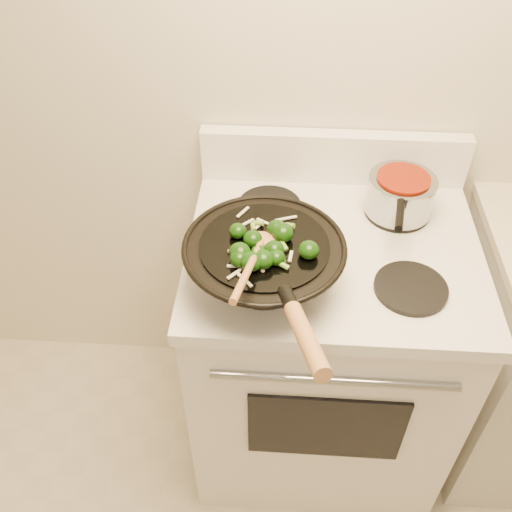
{
  "coord_description": "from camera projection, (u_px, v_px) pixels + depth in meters",
  "views": [
    {
      "loc": [
        -0.3,
        0.04,
        1.94
      ],
      "look_at": [
        -0.37,
        1.01,
        1.02
      ],
      "focal_mm": 40.0,
      "sensor_mm": 36.0,
      "label": 1
    }
  ],
  "objects": [
    {
      "name": "saucepan",
      "position": [
        400.0,
        194.0,
        1.57
      ],
      "size": [
        0.19,
        0.3,
        0.11
      ],
      "color": "#929599",
      "rests_on": "stove"
    },
    {
      "name": "stirfry",
      "position": [
        265.0,
        247.0,
        1.29
      ],
      "size": [
        0.21,
        0.28,
        0.04
      ],
      "color": "black",
      "rests_on": "wok"
    },
    {
      "name": "wooden_spoon",
      "position": [
        255.0,
        255.0,
        1.25
      ],
      "size": [
        0.09,
        0.3,
        0.09
      ],
      "color": "#A57040",
      "rests_on": "wok"
    },
    {
      "name": "wok",
      "position": [
        265.0,
        262.0,
        1.36
      ],
      "size": [
        0.39,
        0.63,
        0.24
      ],
      "color": "black",
      "rests_on": "stove"
    },
    {
      "name": "stove",
      "position": [
        321.0,
        349.0,
        1.83
      ],
      "size": [
        0.78,
        0.67,
        1.08
      ],
      "color": "white",
      "rests_on": "ground"
    }
  ]
}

